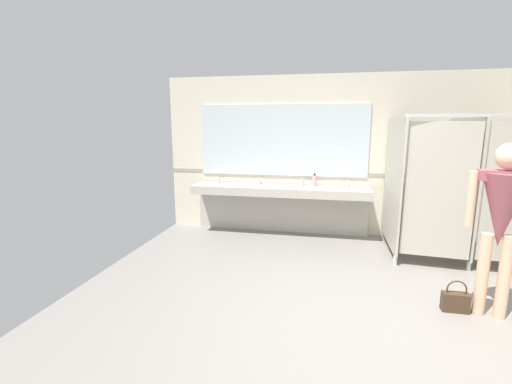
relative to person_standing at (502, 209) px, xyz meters
name	(u,v)px	position (x,y,z in m)	size (l,w,h in m)	color
ground_plane	(347,335)	(-1.40, -0.55, -1.15)	(6.13, 6.63, 0.10)	gray
wall_back	(342,156)	(-1.40, 2.52, 0.25)	(6.13, 0.12, 2.70)	beige
wall_back_tile_band	(341,174)	(-1.40, 2.46, -0.05)	(6.13, 0.01, 0.06)	#9E937F
vanity_counter	(280,199)	(-2.42, 2.26, -0.47)	(3.00, 0.54, 0.97)	#B2ADA3
mirror_panel	(282,140)	(-2.42, 2.45, 0.52)	(2.90, 0.02, 1.22)	silver
bathroom_stalls	(465,186)	(0.23, 1.59, -0.04)	(1.89, 1.35, 2.01)	#B2AD9E
person_standing	(502,209)	(0.00, 0.00, 0.00)	(0.59, 0.48, 1.72)	#DBAD89
handbag	(455,301)	(-0.30, 0.02, -0.98)	(0.26, 0.10, 0.34)	#3F2D1E
soap_dispenser	(314,181)	(-1.84, 2.33, -0.15)	(0.07, 0.07, 0.22)	#D899B2
paper_cup	(256,184)	(-2.80, 2.08, -0.20)	(0.07, 0.07, 0.09)	white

